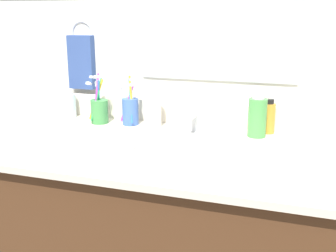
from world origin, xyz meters
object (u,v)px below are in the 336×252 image
at_px(faucet, 194,127).
at_px(cup_blue_plastic, 130,110).
at_px(hand_towel, 82,62).
at_px(bottle_lotion_white, 154,108).
at_px(soap_bar, 313,136).
at_px(bottle_oil_amber, 269,117).
at_px(bottle_gel_clear, 70,105).
at_px(bottle_toner_green, 257,116).
at_px(cup_green, 99,109).

distance_m(faucet, cup_blue_plastic, 0.27).
relative_size(hand_towel, bottle_lotion_white, 1.40).
distance_m(hand_towel, faucet, 0.58).
bearing_deg(hand_towel, faucet, -16.33).
height_order(hand_towel, soap_bar, hand_towel).
xyz_separation_m(bottle_oil_amber, bottle_gel_clear, (-0.80, -0.02, -0.01)).
relative_size(faucet, soap_bar, 2.50).
distance_m(hand_towel, soap_bar, 0.96).
bearing_deg(bottle_gel_clear, bottle_oil_amber, 1.20).
relative_size(hand_towel, cup_blue_plastic, 1.15).
height_order(bottle_gel_clear, cup_blue_plastic, cup_blue_plastic).
xyz_separation_m(bottle_lotion_white, cup_blue_plastic, (-0.10, -0.00, -0.01)).
bearing_deg(soap_bar, bottle_gel_clear, 178.64).
height_order(bottle_toner_green, cup_green, cup_green).
bearing_deg(cup_green, faucet, -5.39).
distance_m(hand_towel, bottle_lotion_white, 0.40).
distance_m(cup_blue_plastic, cup_green, 0.13).
xyz_separation_m(hand_towel, bottle_gel_clear, (-0.02, -0.07, -0.17)).
bearing_deg(cup_blue_plastic, bottle_gel_clear, 173.51).
bearing_deg(bottle_lotion_white, bottle_gel_clear, 175.48).
height_order(bottle_oil_amber, bottle_lotion_white, bottle_lotion_white).
bearing_deg(soap_bar, bottle_oil_amber, 165.46).
bearing_deg(hand_towel, cup_blue_plastic, -21.56).
bearing_deg(faucet, bottle_oil_amber, 22.13).
bearing_deg(bottle_oil_amber, bottle_lotion_white, -173.58).
relative_size(bottle_oil_amber, cup_green, 0.63).
distance_m(bottle_toner_green, cup_blue_plastic, 0.48).
bearing_deg(bottle_toner_green, bottle_lotion_white, 178.33).
height_order(cup_blue_plastic, cup_green, cup_green).
relative_size(bottle_oil_amber, bottle_lotion_white, 0.78).
relative_size(cup_blue_plastic, soap_bar, 2.99).
distance_m(bottle_gel_clear, soap_bar, 0.96).
relative_size(bottle_toner_green, cup_green, 0.84).
bearing_deg(hand_towel, bottle_toner_green, -8.58).
bearing_deg(faucet, cup_green, 174.61).
bearing_deg(cup_blue_plastic, bottle_toner_green, -1.07).
relative_size(bottle_oil_amber, bottle_gel_clear, 1.06).
height_order(hand_towel, faucet, hand_towel).
bearing_deg(bottle_lotion_white, bottle_toner_green, -1.67).
bearing_deg(cup_green, bottle_lotion_white, 4.29).
bearing_deg(cup_blue_plastic, hand_towel, 158.44).
bearing_deg(bottle_gel_clear, soap_bar, -1.36).
xyz_separation_m(faucet, bottle_gel_clear, (-0.55, 0.08, 0.02)).
height_order(faucet, bottle_lotion_white, bottle_lotion_white).
bearing_deg(bottle_oil_amber, cup_blue_plastic, -174.54).
bearing_deg(soap_bar, bottle_lotion_white, -179.24).
relative_size(bottle_lotion_white, bottle_gel_clear, 1.35).
xyz_separation_m(bottle_gel_clear, soap_bar, (0.96, -0.02, -0.04)).
relative_size(hand_towel, cup_green, 1.12).
bearing_deg(bottle_oil_amber, bottle_gel_clear, -178.80).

